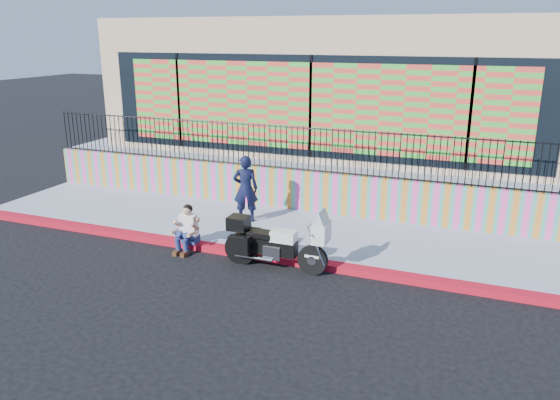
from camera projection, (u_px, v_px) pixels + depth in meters
The scene contains 10 objects.
ground at pixel (250, 257), 12.23m from camera, with size 90.00×90.00×0.00m, color black.
red_curb at pixel (250, 254), 12.21m from camera, with size 16.00×0.30×0.15m, color #B40C23.
sidewalk at pixel (278, 230), 13.67m from camera, with size 16.00×3.00×0.15m, color #9399B1.
mural_wall at pixel (299, 190), 14.92m from camera, with size 16.00×0.20×1.10m, color #FF43A6.
metal_fence at pixel (300, 149), 14.58m from camera, with size 15.80×0.04×1.20m, color black, non-canonical shape.
elevated_platform at pixel (347, 155), 19.47m from camera, with size 16.00×10.00×1.25m, color #9399B1.
storefront_building at pixel (348, 81), 18.51m from camera, with size 14.00×8.06×4.00m.
police_motorcycle at pixel (274, 242), 11.49m from camera, with size 2.27×0.75×1.41m.
police_officer at pixel (246, 189), 13.87m from camera, with size 0.63×0.41×1.73m, color black.
seated_man at pixel (186, 233), 12.42m from camera, with size 0.54×0.71×1.06m.
Camera 1 is at (4.77, -10.29, 4.80)m, focal length 35.00 mm.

